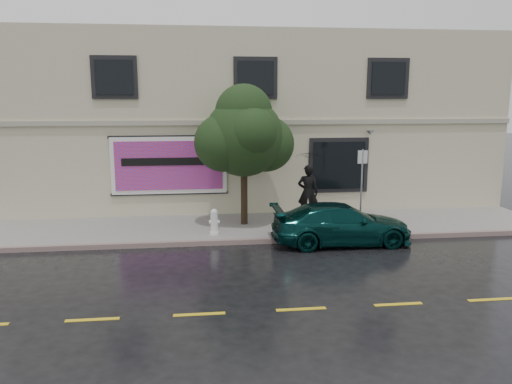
{
  "coord_description": "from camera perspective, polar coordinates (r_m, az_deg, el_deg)",
  "views": [
    {
      "loc": [
        -2.17,
        -13.46,
        4.55
      ],
      "look_at": [
        -0.31,
        2.2,
        1.51
      ],
      "focal_mm": 35.0,
      "sensor_mm": 36.0,
      "label": 1
    }
  ],
  "objects": [
    {
      "name": "sidewalk",
      "position": [
        17.43,
        0.61,
        -3.97
      ],
      "size": [
        20.0,
        3.5,
        0.15
      ],
      "primitive_type": "cube",
      "color": "gray",
      "rests_on": "ground"
    },
    {
      "name": "road_marking",
      "position": [
        11.16,
        5.18,
        -13.18
      ],
      "size": [
        19.0,
        0.12,
        0.01
      ],
      "primitive_type": "cube",
      "color": "gold",
      "rests_on": "ground"
    },
    {
      "name": "umbrella",
      "position": [
        17.7,
        6.05,
        4.38
      ],
      "size": [
        1.39,
        1.39,
        0.78
      ],
      "primitive_type": "imported",
      "rotation": [
        0.0,
        0.0,
        -0.41
      ],
      "color": "black",
      "rests_on": "pedestrian"
    },
    {
      "name": "car",
      "position": [
        15.8,
        9.74,
        -3.61
      ],
      "size": [
        4.35,
        1.92,
        1.27
      ],
      "primitive_type": "imported",
      "rotation": [
        0.0,
        0.0,
        1.57
      ],
      "color": "#072E2C",
      "rests_on": "ground"
    },
    {
      "name": "fire_hydrant",
      "position": [
        16.19,
        -4.8,
        -3.42
      ],
      "size": [
        0.34,
        0.32,
        0.83
      ],
      "rotation": [
        0.0,
        0.0,
        -0.07
      ],
      "color": "silver",
      "rests_on": "sidewalk"
    },
    {
      "name": "billboard",
      "position": [
        18.57,
        -9.91,
        3.01
      ],
      "size": [
        4.3,
        0.16,
        2.2
      ],
      "color": "white",
      "rests_on": "ground"
    },
    {
      "name": "pedestrian",
      "position": [
        17.91,
        5.96,
        -0.07
      ],
      "size": [
        0.82,
        0.63,
        2.02
      ],
      "primitive_type": "imported",
      "rotation": [
        0.0,
        0.0,
        2.92
      ],
      "color": "black",
      "rests_on": "sidewalk"
    },
    {
      "name": "sign_pole",
      "position": [
        16.95,
        11.98,
        1.18
      ],
      "size": [
        0.33,
        0.06,
        2.69
      ],
      "rotation": [
        0.0,
        0.0,
        0.03
      ],
      "color": "gray",
      "rests_on": "sidewalk"
    },
    {
      "name": "ground",
      "position": [
        14.37,
        2.28,
        -7.57
      ],
      "size": [
        90.0,
        90.0,
        0.0
      ],
      "primitive_type": "plane",
      "color": "black",
      "rests_on": "ground"
    },
    {
      "name": "street_tree",
      "position": [
        17.01,
        -1.39,
        6.28
      ],
      "size": [
        2.7,
        2.7,
        4.39
      ],
      "color": "#302515",
      "rests_on": "sidewalk"
    },
    {
      "name": "curb",
      "position": [
        15.76,
        1.43,
        -5.6
      ],
      "size": [
        20.0,
        0.18,
        0.16
      ],
      "primitive_type": "cube",
      "color": "slate",
      "rests_on": "ground"
    },
    {
      "name": "building",
      "position": [
        22.58,
        -1.26,
        8.24
      ],
      "size": [
        20.0,
        8.12,
        7.0
      ],
      "color": "#B6B293",
      "rests_on": "ground"
    }
  ]
}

